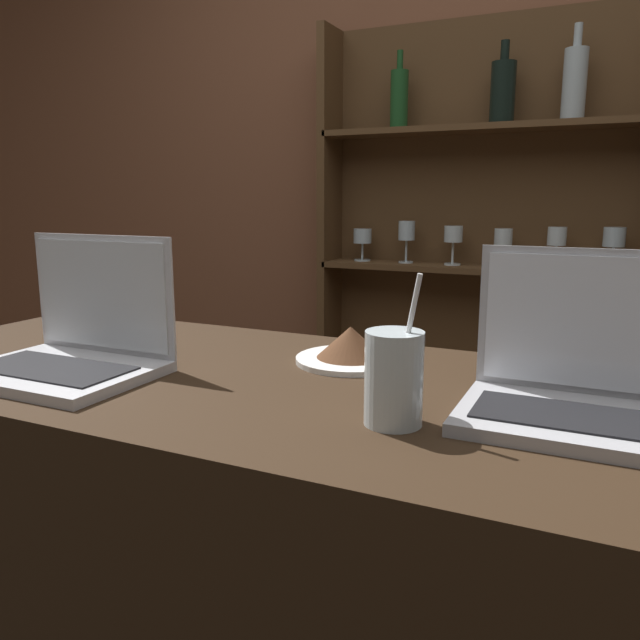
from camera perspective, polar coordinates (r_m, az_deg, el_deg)
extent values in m
cube|color=black|center=(1.26, -1.05, -26.89)|extent=(1.74, 0.66, 0.95)
cube|color=brown|center=(2.30, 14.50, 13.29)|extent=(7.00, 0.06, 2.70)
cube|color=brown|center=(2.37, 0.95, 3.10)|extent=(0.03, 0.18, 1.84)
cube|color=brown|center=(2.28, 14.40, 2.45)|extent=(1.12, 0.02, 1.84)
cube|color=brown|center=(2.29, 13.56, -6.96)|extent=(1.08, 0.18, 0.02)
cube|color=brown|center=(2.19, 14.10, 4.54)|extent=(1.08, 0.18, 0.02)
cube|color=brown|center=(2.19, 14.70, 16.57)|extent=(1.08, 0.18, 0.02)
cylinder|color=silver|center=(2.31, 3.88, 5.49)|extent=(0.06, 0.06, 0.01)
cylinder|color=silver|center=(2.30, 3.89, 6.29)|extent=(0.01, 0.01, 0.06)
cylinder|color=silver|center=(2.30, 3.91, 7.68)|extent=(0.07, 0.07, 0.05)
cylinder|color=silver|center=(2.25, 7.85, 5.27)|extent=(0.05, 0.05, 0.01)
cylinder|color=silver|center=(2.25, 7.88, 6.30)|extent=(0.01, 0.01, 0.07)
cylinder|color=silver|center=(2.24, 7.93, 8.11)|extent=(0.06, 0.06, 0.07)
cylinder|color=silver|center=(2.21, 11.99, 5.02)|extent=(0.06, 0.06, 0.01)
cylinder|color=silver|center=(2.20, 12.03, 6.04)|extent=(0.01, 0.01, 0.07)
cylinder|color=silver|center=(2.20, 12.10, 7.71)|extent=(0.06, 0.06, 0.06)
cylinder|color=silver|center=(2.18, 16.28, 4.73)|extent=(0.05, 0.05, 0.01)
cylinder|color=silver|center=(2.17, 16.33, 5.68)|extent=(0.01, 0.01, 0.07)
cylinder|color=silver|center=(2.17, 16.42, 7.30)|extent=(0.06, 0.06, 0.06)
cylinder|color=silver|center=(2.16, 20.65, 4.41)|extent=(0.05, 0.05, 0.01)
cylinder|color=silver|center=(2.15, 20.73, 5.45)|extent=(0.01, 0.01, 0.07)
cylinder|color=silver|center=(2.15, 20.85, 7.19)|extent=(0.06, 0.06, 0.06)
cylinder|color=silver|center=(2.15, 25.08, 4.05)|extent=(0.06, 0.06, 0.01)
cylinder|color=silver|center=(2.15, 25.17, 5.11)|extent=(0.01, 0.01, 0.07)
cylinder|color=silver|center=(2.14, 25.32, 6.88)|extent=(0.07, 0.07, 0.06)
cylinder|color=#B2C1C6|center=(2.17, 22.23, 19.26)|extent=(0.07, 0.07, 0.21)
cylinder|color=#B2C1C6|center=(2.20, 22.53, 22.89)|extent=(0.02, 0.02, 0.07)
cylinder|color=black|center=(2.19, 16.37, 19.26)|extent=(0.08, 0.08, 0.19)
cylinder|color=black|center=(2.21, 16.56, 22.51)|extent=(0.03, 0.03, 0.06)
cylinder|color=#1E4C23|center=(2.27, 7.25, 19.32)|extent=(0.06, 0.06, 0.19)
cylinder|color=#1E4C23|center=(2.30, 7.33, 22.49)|extent=(0.02, 0.02, 0.06)
cube|color=silver|center=(1.15, -22.88, -4.41)|extent=(0.32, 0.24, 0.02)
cube|color=black|center=(1.14, -23.36, -4.03)|extent=(0.27, 0.13, 0.00)
cube|color=silver|center=(1.21, -19.23, 2.23)|extent=(0.32, 0.00, 0.22)
cube|color=silver|center=(1.21, -19.31, 2.21)|extent=(0.29, 0.01, 0.19)
cube|color=#ADADB2|center=(0.90, 22.30, -8.58)|extent=(0.30, 0.21, 0.02)
cube|color=black|center=(0.89, 22.32, -8.16)|extent=(0.26, 0.12, 0.00)
cube|color=#ADADB2|center=(0.98, 23.15, -0.18)|extent=(0.30, 0.00, 0.21)
cube|color=white|center=(0.97, 23.14, -0.21)|extent=(0.28, 0.01, 0.19)
cylinder|color=white|center=(1.16, 2.79, -3.65)|extent=(0.20, 0.20, 0.01)
cone|color=#51301C|center=(1.15, 2.81, -2.01)|extent=(0.13, 0.13, 0.06)
cube|color=#B7B7BC|center=(1.12, 5.14, -3.76)|extent=(0.08, 0.16, 0.00)
cylinder|color=silver|center=(0.84, 6.76, -5.32)|extent=(0.08, 0.08, 0.13)
cylinder|color=white|center=(0.82, 7.74, -2.78)|extent=(0.04, 0.01, 0.21)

